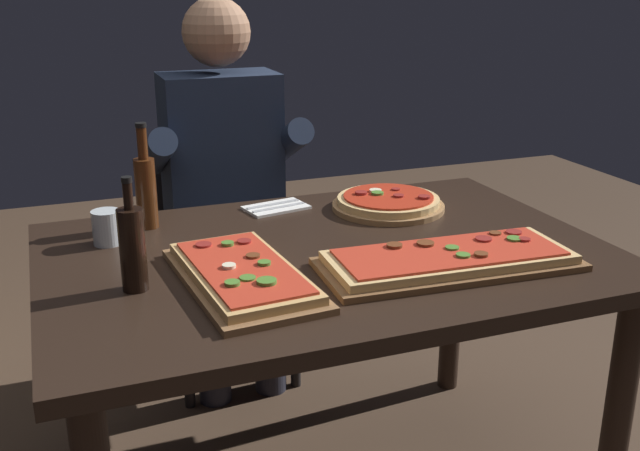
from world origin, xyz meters
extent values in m
cube|color=black|center=(0.00, 0.00, 0.72)|extent=(1.40, 0.96, 0.04)
cylinder|color=black|center=(0.62, -0.40, 0.35)|extent=(0.07, 0.07, 0.70)
cylinder|color=black|center=(-0.62, 0.40, 0.35)|extent=(0.07, 0.07, 0.70)
cylinder|color=black|center=(0.62, 0.40, 0.35)|extent=(0.07, 0.07, 0.70)
cube|color=brown|center=(0.23, -0.21, 0.75)|extent=(0.63, 0.28, 0.02)
cube|color=#DBB270|center=(0.23, -0.21, 0.77)|extent=(0.59, 0.25, 0.02)
cube|color=red|center=(0.23, -0.21, 0.78)|extent=(0.54, 0.22, 0.01)
cylinder|color=brown|center=(0.12, -0.14, 0.79)|extent=(0.04, 0.04, 0.01)
cylinder|color=brown|center=(0.19, -0.15, 0.79)|extent=(0.04, 0.04, 0.01)
cylinder|color=#4C7F2D|center=(0.24, -0.25, 0.78)|extent=(0.03, 0.03, 0.01)
cylinder|color=brown|center=(0.39, -0.14, 0.78)|extent=(0.03, 0.03, 0.00)
cylinder|color=#4C7F2D|center=(0.24, -0.20, 0.78)|extent=(0.03, 0.03, 0.00)
cylinder|color=#4C7F2D|center=(0.41, -0.20, 0.78)|extent=(0.04, 0.04, 0.01)
cylinder|color=maroon|center=(0.34, -0.17, 0.78)|extent=(0.04, 0.04, 0.01)
cylinder|color=maroon|center=(0.43, -0.21, 0.78)|extent=(0.03, 0.03, 0.01)
cylinder|color=maroon|center=(0.44, -0.15, 0.78)|extent=(0.04, 0.04, 0.00)
cylinder|color=brown|center=(0.28, -0.26, 0.79)|extent=(0.03, 0.03, 0.01)
cube|color=brown|center=(-0.25, -0.12, 0.75)|extent=(0.28, 0.50, 0.02)
cube|color=tan|center=(-0.25, -0.12, 0.77)|extent=(0.25, 0.46, 0.02)
cube|color=red|center=(-0.25, -0.12, 0.78)|extent=(0.22, 0.42, 0.01)
cylinder|color=maroon|center=(-0.21, 0.02, 0.78)|extent=(0.03, 0.03, 0.01)
cylinder|color=#4C7F2D|center=(-0.30, -0.22, 0.79)|extent=(0.03, 0.03, 0.01)
cylinder|color=beige|center=(-0.28, -0.13, 0.79)|extent=(0.03, 0.03, 0.01)
cylinder|color=maroon|center=(-0.31, 0.03, 0.78)|extent=(0.04, 0.04, 0.01)
cylinder|color=#4C7F2D|center=(-0.20, -0.14, 0.79)|extent=(0.03, 0.03, 0.01)
cylinder|color=#4C7F2D|center=(-0.23, -0.24, 0.79)|extent=(0.04, 0.04, 0.01)
cylinder|color=#4C7F2D|center=(-0.26, -0.20, 0.78)|extent=(0.04, 0.04, 0.00)
cylinder|color=#4C7F2D|center=(-0.25, 0.01, 0.79)|extent=(0.03, 0.03, 0.01)
cylinder|color=brown|center=(-0.21, -0.08, 0.78)|extent=(0.03, 0.03, 0.01)
cylinder|color=olive|center=(0.29, 0.26, 0.75)|extent=(0.33, 0.33, 0.02)
cylinder|color=#DBB270|center=(0.29, 0.26, 0.77)|extent=(0.30, 0.30, 0.02)
cylinder|color=#B72D19|center=(0.29, 0.26, 0.78)|extent=(0.26, 0.26, 0.01)
cylinder|color=maroon|center=(0.22, 0.30, 0.79)|extent=(0.04, 0.04, 0.01)
cylinder|color=maroon|center=(0.34, 0.30, 0.78)|extent=(0.03, 0.03, 0.00)
cylinder|color=maroon|center=(0.31, 0.23, 0.79)|extent=(0.03, 0.03, 0.01)
cylinder|color=beige|center=(0.27, 0.30, 0.79)|extent=(0.04, 0.04, 0.01)
cylinder|color=#4C7F2D|center=(0.27, 0.28, 0.79)|extent=(0.04, 0.04, 0.01)
cylinder|color=maroon|center=(0.38, 0.19, 0.79)|extent=(0.03, 0.03, 0.01)
cylinder|color=#47230F|center=(-0.39, 0.34, 0.84)|extent=(0.06, 0.06, 0.19)
cylinder|color=#47230F|center=(-0.39, 0.34, 0.97)|extent=(0.03, 0.03, 0.09)
cylinder|color=black|center=(-0.39, 0.34, 1.02)|extent=(0.03, 0.03, 0.01)
cylinder|color=black|center=(-0.48, -0.08, 0.83)|extent=(0.06, 0.06, 0.19)
cylinder|color=black|center=(-0.48, -0.08, 0.95)|extent=(0.02, 0.02, 0.06)
cylinder|color=black|center=(-0.48, -0.08, 0.99)|extent=(0.02, 0.02, 0.01)
cylinder|color=silver|center=(-0.51, 0.24, 0.78)|extent=(0.07, 0.07, 0.09)
cube|color=white|center=(-0.02, 0.38, 0.74)|extent=(0.20, 0.14, 0.01)
cube|color=silver|center=(-0.01, 0.36, 0.75)|extent=(0.17, 0.05, 0.00)
cube|color=silver|center=(-0.02, 0.39, 0.75)|extent=(0.17, 0.05, 0.00)
cube|color=black|center=(-0.08, 0.78, 0.43)|extent=(0.44, 0.44, 0.04)
cube|color=black|center=(-0.08, 0.98, 0.66)|extent=(0.40, 0.04, 0.42)
cylinder|color=black|center=(-0.27, 0.59, 0.21)|extent=(0.04, 0.04, 0.41)
cylinder|color=black|center=(0.11, 0.59, 0.21)|extent=(0.04, 0.04, 0.41)
cylinder|color=black|center=(-0.27, 0.97, 0.21)|extent=(0.04, 0.04, 0.41)
cylinder|color=black|center=(0.11, 0.97, 0.21)|extent=(0.04, 0.04, 0.41)
cylinder|color=#23232D|center=(-0.18, 0.60, 0.23)|extent=(0.11, 0.11, 0.45)
cylinder|color=#23232D|center=(0.02, 0.60, 0.23)|extent=(0.11, 0.11, 0.45)
cube|color=#23232D|center=(-0.08, 0.68, 0.51)|extent=(0.34, 0.40, 0.12)
cube|color=#1E283D|center=(-0.08, 0.78, 0.83)|extent=(0.38, 0.22, 0.52)
sphere|color=#A37556|center=(-0.08, 0.78, 1.22)|extent=(0.22, 0.22, 0.22)
cylinder|color=#1E283D|center=(-0.30, 0.73, 0.86)|extent=(0.09, 0.31, 0.21)
cylinder|color=#1E283D|center=(0.14, 0.73, 0.86)|extent=(0.09, 0.31, 0.21)
camera|label=1|loc=(-0.64, -1.63, 1.40)|focal=41.82mm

